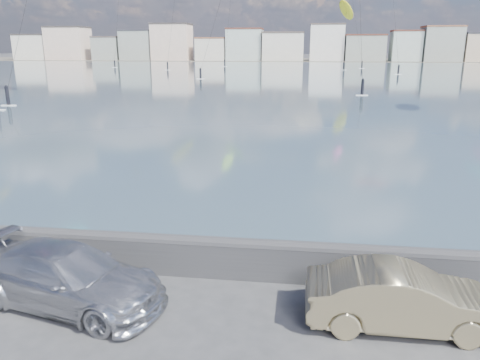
% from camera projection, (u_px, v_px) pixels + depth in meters
% --- Properties ---
extents(ground, '(700.00, 700.00, 0.00)m').
position_uv_depth(ground, '(165.00, 337.00, 9.42)').
color(ground, '#333335').
rests_on(ground, ground).
extents(bay_water, '(500.00, 177.00, 0.00)m').
position_uv_depth(bay_water, '(291.00, 75.00, 96.59)').
color(bay_water, '#446068').
rests_on(bay_water, ground).
extents(far_shore_strip, '(500.00, 60.00, 0.00)m').
position_uv_depth(far_shore_strip, '(298.00, 60.00, 199.96)').
color(far_shore_strip, '#4C473D').
rests_on(far_shore_strip, ground).
extents(seawall, '(400.00, 0.36, 1.08)m').
position_uv_depth(seawall, '(194.00, 254.00, 11.83)').
color(seawall, '#28282B').
rests_on(seawall, ground).
extents(far_buildings, '(240.79, 13.26, 14.60)m').
position_uv_depth(far_buildings, '(302.00, 45.00, 184.80)').
color(far_buildings, silver).
rests_on(far_buildings, ground).
extents(car_silver, '(5.00, 2.97, 1.36)m').
position_uv_depth(car_silver, '(67.00, 276.00, 10.47)').
color(car_silver, '#B6B8BF').
rests_on(car_silver, ground).
extents(car_champagne, '(3.97, 1.41, 1.30)m').
position_uv_depth(car_champagne, '(403.00, 298.00, 9.62)').
color(car_champagne, tan).
rests_on(car_champagne, ground).
extents(kitesurfer_0, '(5.99, 14.93, 17.04)m').
position_uv_depth(kitesurfer_0, '(346.00, 11.00, 119.32)').
color(kitesurfer_0, yellow).
rests_on(kitesurfer_0, ground).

